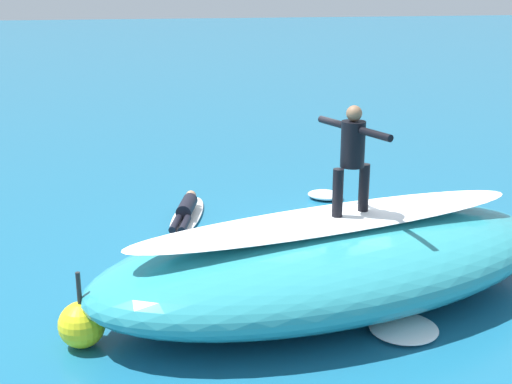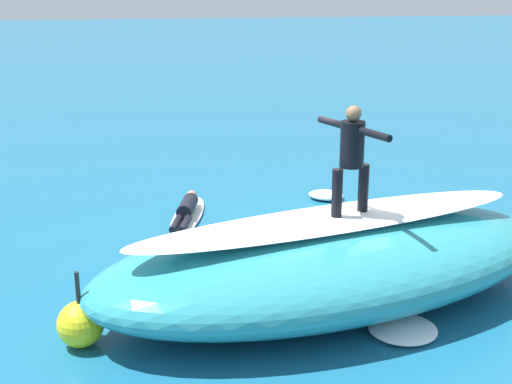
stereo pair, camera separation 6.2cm
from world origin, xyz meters
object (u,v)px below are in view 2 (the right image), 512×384
object	(u,v)px
surfboard_paddling	(188,216)
surfer_riding	(352,152)
surfer_paddling	(186,209)
surfboard_riding	(349,217)
buoy_marker	(81,324)

from	to	relation	value
surfboard_paddling	surfer_riding	bearing A→B (deg)	-138.21
surfer_riding	surfer_paddling	xyz separation A→B (m)	(1.99, -3.53, -1.86)
surfer_paddling	surfer_riding	bearing A→B (deg)	-137.04
surfboard_riding	buoy_marker	size ratio (longest dim) A/B	2.26
surfboard_paddling	buoy_marker	xyz separation A→B (m)	(1.58, 4.46, 0.24)
surfer_riding	surfboard_riding	bearing A→B (deg)	-112.66
surfer_riding	surfboard_paddling	distance (m)	4.62
surfboard_riding	surfer_riding	bearing A→B (deg)	67.34
surfboard_paddling	buoy_marker	distance (m)	4.73
surfer_riding	buoy_marker	world-z (taller)	surfer_riding
surfboard_riding	surfer_paddling	world-z (taller)	surfboard_riding
buoy_marker	surfer_paddling	bearing A→B (deg)	-109.69
surfer_paddling	surfboard_riding	bearing A→B (deg)	-137.04
surfboard_paddling	surfer_paddling	size ratio (longest dim) A/B	1.39
surfer_riding	buoy_marker	xyz separation A→B (m)	(3.54, 0.80, -1.79)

